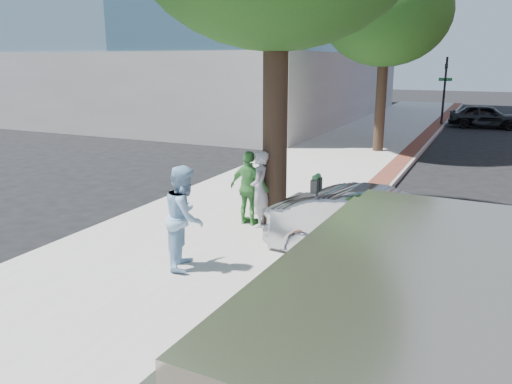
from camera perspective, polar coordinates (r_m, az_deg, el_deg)
The scene contains 14 objects.
ground at distance 9.16m, azimuth 0.80°, elevation -8.20°, with size 120.00×120.00×0.00m, color black.
sidewalk at distance 16.82m, azimuth 7.52°, elevation 2.62°, with size 5.00×60.00×0.15m, color #9E9991.
brick_strip at distance 16.28m, azimuth 14.91°, elevation 2.13°, with size 0.60×60.00×0.01m, color brown.
curb at distance 16.25m, azimuth 16.10°, elevation 1.73°, with size 0.10×60.00×0.15m, color gray.
office_base at distance 33.99m, azimuth -3.78°, elevation 12.05°, with size 18.20×22.20×4.00m, color gray.
signal_near at distance 29.82m, azimuth 20.76°, elevation 11.27°, with size 0.70×0.15×3.80m.
tree_far at distance 20.15m, azimuth 14.66°, elevation 19.20°, with size 4.80×4.80×7.14m.
parking_meter at distance 9.03m, azimuth 6.86°, elevation -0.55°, with size 0.12×0.32×1.47m.
person_gray at distance 10.48m, azimuth 0.41°, elevation 0.31°, with size 0.59×0.39×1.61m, color #A6A7AB.
person_officer at distance 8.47m, azimuth -8.12°, elevation -2.84°, with size 0.86×0.67×1.76m, color #93C2E3.
person_green at distance 10.61m, azimuth -0.77°, elevation 0.45°, with size 0.94×0.39×1.60m, color #459443.
sedan_silver at distance 9.10m, azimuth 14.16°, elevation -4.33°, with size 1.41×4.05×1.33m, color #A6A9AD.
bg_car at distance 30.35m, azimuth 24.77°, elevation 7.87°, with size 1.53×3.80×1.29m, color black.
van at distance 4.94m, azimuth 16.84°, elevation -15.86°, with size 2.25×5.53×2.02m.
Camera 1 is at (3.50, -7.68, 3.57)m, focal length 35.00 mm.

